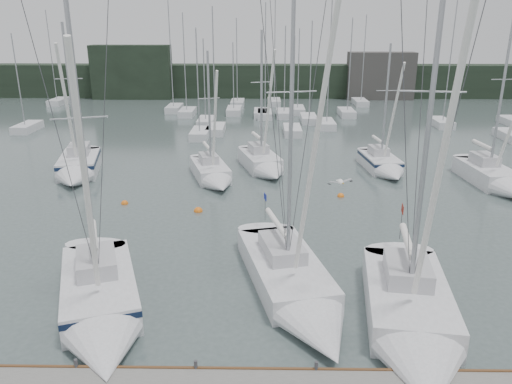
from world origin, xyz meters
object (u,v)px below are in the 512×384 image
sailboat_mid_a (77,169)px  buoy_b (341,196)px  sailboat_mid_b (214,176)px  sailboat_mid_e (497,180)px  buoy_a (198,211)px  sailboat_near_right (414,327)px  sailboat_near_left (101,309)px  sailboat_near_center (299,295)px  buoy_c (125,204)px  sailboat_mid_c (265,165)px  sailboat_mid_d (384,166)px

sailboat_mid_a → buoy_b: size_ratio=25.50×
sailboat_mid_b → sailboat_mid_e: size_ratio=0.81×
buoy_a → buoy_b: size_ratio=1.17×
sailboat_mid_a → sailboat_near_right: bearing=-58.3°
sailboat_near_left → sailboat_near_right: size_ratio=0.88×
sailboat_near_center → sailboat_near_right: 4.73m
sailboat_mid_b → buoy_c: (-5.43, -4.69, -0.51)m
sailboat_near_left → sailboat_mid_c: 21.89m
sailboat_near_right → sailboat_mid_c: bearing=112.2°
buoy_c → buoy_a: bearing=-14.6°
sailboat_mid_b → buoy_c: size_ratio=21.50×
sailboat_near_left → sailboat_mid_a: bearing=92.5°
sailboat_near_right → sailboat_mid_d: sailboat_near_right is taller
sailboat_mid_d → sailboat_near_right: bearing=-105.9°
sailboat_mid_b → sailboat_mid_c: (3.77, 2.64, 0.07)m
sailboat_near_center → buoy_c: bearing=117.5°
buoy_c → sailboat_near_left: bearing=-78.7°
buoy_a → sailboat_mid_b: bearing=86.0°
sailboat_mid_c → buoy_b: 7.71m
sailboat_mid_c → sailboat_near_right: bearing=-92.3°
sailboat_near_right → sailboat_mid_d: 22.40m
buoy_c → sailboat_near_right: bearing=-44.8°
sailboat_near_left → sailboat_mid_d: 26.37m
sailboat_mid_a → sailboat_mid_c: size_ratio=1.06×
sailboat_mid_e → buoy_c: (-25.82, -3.67, -0.59)m
sailboat_near_left → buoy_b: size_ratio=28.09×
sailboat_mid_b → buoy_a: bearing=-111.1°
sailboat_near_center → sailboat_near_right: bearing=-43.8°
sailboat_mid_b → buoy_b: size_ratio=21.15×
sailboat_mid_c → buoy_a: (-4.19, -8.64, -0.58)m
sailboat_mid_a → sailboat_mid_b: sailboat_mid_a is taller
buoy_a → sailboat_mid_e: bearing=13.5°
sailboat_near_center → sailboat_mid_d: size_ratio=1.40×
sailboat_mid_a → buoy_c: bearing=-61.2°
sailboat_near_center → sailboat_mid_e: 22.00m
sailboat_mid_a → sailboat_mid_e: sailboat_mid_e is taller
sailboat_near_center → buoy_b: size_ratio=30.90×
sailboat_near_right → sailboat_mid_c: 22.64m
sailboat_near_center → sailboat_mid_b: 17.71m
buoy_b → sailboat_mid_a: bearing=167.9°
sailboat_mid_b → sailboat_mid_e: bearing=-20.0°
buoy_a → buoy_c: (-5.01, 1.31, 0.00)m
sailboat_near_center → buoy_a: bearing=103.7°
sailboat_near_left → buoy_a: bearing=59.9°
sailboat_near_left → buoy_a: sailboat_near_left is taller
sailboat_mid_b → buoy_c: bearing=-156.3°
sailboat_mid_b → sailboat_mid_d: (13.23, 2.74, 0.03)m
sailboat_mid_b → buoy_a: size_ratio=18.06×
buoy_b → buoy_c: 14.50m
sailboat_mid_e → buoy_b: (-11.41, -2.00, -0.59)m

